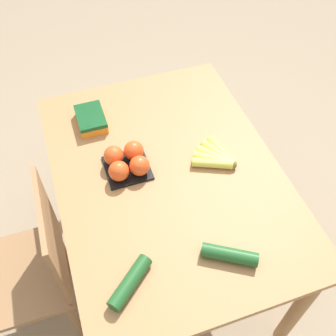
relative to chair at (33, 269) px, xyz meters
name	(u,v)px	position (x,y,z in m)	size (l,w,h in m)	color
ground_plane	(168,258)	(0.08, -0.63, -0.47)	(12.00, 12.00, 0.00)	gray
dining_table	(168,188)	(0.08, -0.63, 0.19)	(1.25, 0.90, 0.77)	#9E7044
chair	(33,269)	(0.00, 0.00, 0.00)	(0.42, 0.40, 0.89)	#8E6642
banana_bunch	(216,157)	(0.08, -0.84, 0.32)	(0.18, 0.18, 0.04)	brown
tomato_pack	(127,162)	(0.16, -0.48, 0.35)	(0.18, 0.18, 0.09)	black
carrot_bag	(91,118)	(0.46, -0.39, 0.33)	(0.17, 0.12, 0.06)	orange
cucumber_near	(229,255)	(-0.34, -0.71, 0.33)	(0.14, 0.19, 0.05)	#1E5123
cucumber_far	(130,282)	(-0.33, -0.36, 0.33)	(0.16, 0.18, 0.05)	#1E5123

